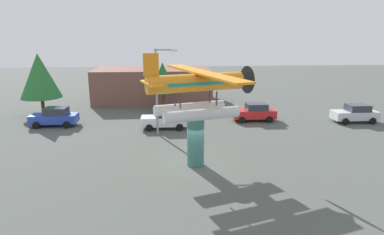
# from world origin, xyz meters

# --- Properties ---
(ground_plane) EXTENTS (140.00, 140.00, 0.00)m
(ground_plane) POSITION_xyz_m (0.00, 0.00, 0.00)
(ground_plane) COLOR #4C514C
(display_pedestal) EXTENTS (1.10, 1.10, 3.28)m
(display_pedestal) POSITION_xyz_m (0.00, 0.00, 1.64)
(display_pedestal) COLOR #386B66
(display_pedestal) RESTS_ON ground
(floatplane_monument) EXTENTS (7.20, 10.25, 4.00)m
(floatplane_monument) POSITION_xyz_m (0.12, 0.04, 4.95)
(floatplane_monument) COLOR silver
(floatplane_monument) RESTS_ON display_pedestal
(car_near_blue) EXTENTS (4.20, 2.02, 1.76)m
(car_near_blue) POSITION_xyz_m (-12.28, 10.49, 0.88)
(car_near_blue) COLOR #2847B7
(car_near_blue) RESTS_ON ground
(car_mid_white) EXTENTS (4.20, 2.02, 1.76)m
(car_mid_white) POSITION_xyz_m (-2.00, 8.86, 0.88)
(car_mid_white) COLOR white
(car_mid_white) RESTS_ON ground
(car_far_red) EXTENTS (4.20, 2.02, 1.76)m
(car_far_red) POSITION_xyz_m (6.81, 10.92, 0.88)
(car_far_red) COLOR red
(car_far_red) RESTS_ON ground
(car_distant_silver) EXTENTS (4.20, 2.02, 1.76)m
(car_distant_silver) POSITION_xyz_m (16.46, 9.62, 0.88)
(car_distant_silver) COLOR silver
(car_distant_silver) RESTS_ON ground
(streetlight_primary) EXTENTS (1.84, 0.28, 7.23)m
(streetlight_primary) POSITION_xyz_m (-2.43, 7.01, 4.24)
(streetlight_primary) COLOR gray
(streetlight_primary) RESTS_ON ground
(storefront_building) EXTENTS (14.52, 7.35, 4.14)m
(storefront_building) POSITION_xyz_m (-3.55, 22.00, 2.07)
(storefront_building) COLOR brown
(storefront_building) RESTS_ON ground
(tree_west) EXTENTS (4.12, 4.12, 6.51)m
(tree_west) POSITION_xyz_m (-14.84, 14.74, 4.21)
(tree_west) COLOR brown
(tree_west) RESTS_ON ground
(tree_east) EXTENTS (2.95, 2.95, 5.41)m
(tree_east) POSITION_xyz_m (-2.23, 15.91, 3.74)
(tree_east) COLOR brown
(tree_east) RESTS_ON ground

